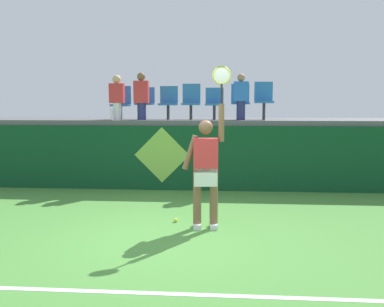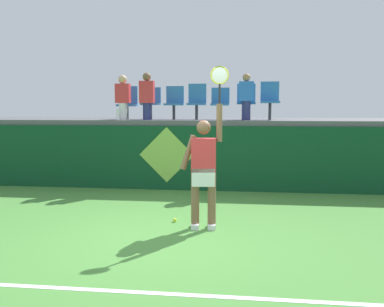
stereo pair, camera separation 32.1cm
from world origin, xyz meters
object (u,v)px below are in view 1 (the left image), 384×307
object	(u,v)px
stadium_chair_1	(145,101)
spectator_1	(241,96)
stadium_chair_6	(264,98)
spectator_2	(117,96)
tennis_ball	(176,220)
stadium_chair_4	(214,102)
stadium_chair_2	(168,101)
spectator_0	(141,95)
tennis_player	(206,167)
stadium_chair_0	(121,102)
stadium_chair_5	(240,100)
stadium_chair_3	(191,100)
water_bottle	(112,115)

from	to	relation	value
stadium_chair_1	spectator_1	distance (m)	2.37
stadium_chair_6	spectator_1	size ratio (longest dim) A/B	0.85
spectator_1	spectator_2	xyz separation A→B (m)	(-2.93, -0.00, -0.00)
tennis_ball	spectator_2	size ratio (longest dim) A/B	0.06
stadium_chair_4	spectator_2	bearing A→B (deg)	-169.72
stadium_chair_2	spectator_0	xyz separation A→B (m)	(-0.58, -0.46, 0.13)
tennis_player	stadium_chair_0	size ratio (longest dim) A/B	3.06
tennis_ball	stadium_chair_5	xyz separation A→B (m)	(1.17, 3.54, 2.04)
stadium_chair_1	stadium_chair_4	size ratio (longest dim) A/B	1.02
tennis_player	stadium_chair_2	world-z (taller)	tennis_player
stadium_chair_3	spectator_2	distance (m)	1.78
stadium_chair_4	spectator_0	bearing A→B (deg)	-165.04
stadium_chair_5	tennis_ball	bearing A→B (deg)	-108.25
stadium_chair_4	spectator_1	xyz separation A→B (m)	(0.63, -0.41, 0.12)
tennis_player	stadium_chair_5	size ratio (longest dim) A/B	2.91
stadium_chair_1	spectator_0	xyz separation A→B (m)	(-0.00, -0.46, 0.13)
water_bottle	stadium_chair_5	bearing A→B (deg)	11.93
water_bottle	stadium_chair_5	size ratio (longest dim) A/B	0.30
stadium_chair_1	spectator_2	size ratio (longest dim) A/B	0.75
tennis_player	spectator_2	xyz separation A→B (m)	(-2.27, 3.42, 1.18)
tennis_ball	tennis_player	bearing A→B (deg)	-30.58
stadium_chair_6	spectator_1	bearing A→B (deg)	-143.17
spectator_0	tennis_ball	bearing A→B (deg)	-69.31
stadium_chair_1	stadium_chair_5	size ratio (longest dim) A/B	0.91
stadium_chair_0	stadium_chair_5	size ratio (longest dim) A/B	0.95
tennis_ball	stadium_chair_2	world-z (taller)	stadium_chair_2
water_bottle	stadium_chair_0	xyz separation A→B (m)	(0.07, 0.63, 0.31)
water_bottle	stadium_chair_5	xyz separation A→B (m)	(3.00, 0.63, 0.35)
stadium_chair_1	stadium_chair_0	bearing A→B (deg)	179.22
stadium_chair_4	spectator_1	size ratio (longest dim) A/B	0.73
water_bottle	stadium_chair_4	bearing A→B (deg)	14.81
water_bottle	spectator_1	bearing A→B (deg)	4.06
stadium_chair_3	spectator_0	distance (m)	1.23
stadium_chair_3	stadium_chair_5	distance (m)	1.20
tennis_ball	spectator_2	distance (m)	4.16
stadium_chair_6	spectator_2	bearing A→B (deg)	-173.05
tennis_ball	stadium_chair_0	distance (m)	4.43
stadium_chair_1	stadium_chair_2	distance (m)	0.58
stadium_chair_3	stadium_chair_6	bearing A→B (deg)	-0.06
tennis_ball	stadium_chair_6	xyz separation A→B (m)	(1.73, 3.54, 2.07)
stadium_chair_0	stadium_chair_4	distance (m)	2.30
tennis_ball	stadium_chair_3	distance (m)	4.09
stadium_chair_1	spectator_1	xyz separation A→B (m)	(2.33, -0.41, 0.11)
tennis_player	spectator_2	world-z (taller)	spectator_2
stadium_chair_0	stadium_chair_4	xyz separation A→B (m)	(2.30, -0.01, -0.01)
tennis_ball	spectator_1	world-z (taller)	spectator_1
tennis_player	stadium_chair_4	xyz separation A→B (m)	(0.03, 3.84, 1.06)
stadium_chair_4	stadium_chair_6	size ratio (longest dim) A/B	0.85
water_bottle	spectator_1	distance (m)	3.03
water_bottle	stadium_chair_2	world-z (taller)	stadium_chair_2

